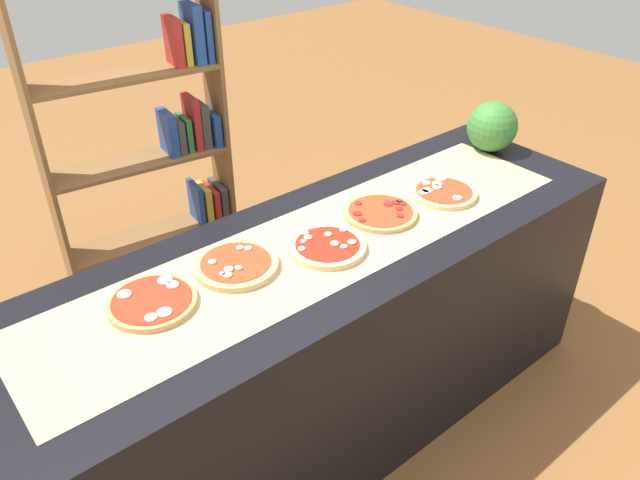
% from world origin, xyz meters
% --- Properties ---
extents(ground_plane, '(12.00, 12.00, 0.00)m').
position_xyz_m(ground_plane, '(0.00, 0.00, 0.00)').
color(ground_plane, brown).
extents(counter, '(2.50, 0.75, 0.92)m').
position_xyz_m(counter, '(0.00, 0.00, 0.46)').
color(counter, black).
rests_on(counter, ground_plane).
extents(parchment_paper, '(2.12, 0.48, 0.00)m').
position_xyz_m(parchment_paper, '(0.00, 0.00, 0.92)').
color(parchment_paper, tan).
rests_on(parchment_paper, counter).
extents(pizza_mozzarella_0, '(0.27, 0.27, 0.03)m').
position_xyz_m(pizza_mozzarella_0, '(-0.61, 0.07, 0.94)').
color(pizza_mozzarella_0, tan).
rests_on(pizza_mozzarella_0, parchment_paper).
extents(pizza_mushroom_1, '(0.28, 0.28, 0.03)m').
position_xyz_m(pizza_mushroom_1, '(-0.30, 0.07, 0.94)').
color(pizza_mushroom_1, '#DBB26B').
rests_on(pizza_mushroom_1, parchment_paper).
extents(pizza_mushroom_2, '(0.27, 0.27, 0.03)m').
position_xyz_m(pizza_mushroom_2, '(0.00, -0.04, 0.94)').
color(pizza_mushroom_2, '#E5C17F').
rests_on(pizza_mushroom_2, parchment_paper).
extents(pizza_pepperoni_3, '(0.28, 0.28, 0.02)m').
position_xyz_m(pizza_pepperoni_3, '(0.30, 0.01, 0.94)').
color(pizza_pepperoni_3, tan).
rests_on(pizza_pepperoni_3, parchment_paper).
extents(pizza_mozzarella_4, '(0.26, 0.26, 0.03)m').
position_xyz_m(pizza_mozzarella_4, '(0.61, -0.04, 0.94)').
color(pizza_mozzarella_4, '#E5C17F').
rests_on(pizza_mozzarella_4, parchment_paper).
extents(watermelon, '(0.22, 0.22, 0.22)m').
position_xyz_m(watermelon, '(1.10, 0.12, 1.04)').
color(watermelon, '#387A33').
rests_on(watermelon, counter).
extents(bookshelf, '(0.87, 0.32, 1.67)m').
position_xyz_m(bookshelf, '(-0.01, 1.18, 0.83)').
color(bookshelf, brown).
rests_on(bookshelf, ground_plane).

